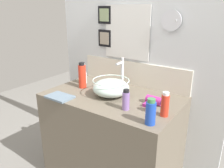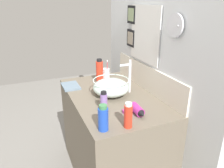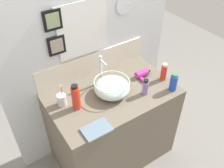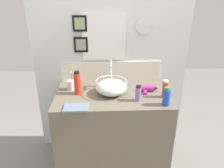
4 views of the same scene
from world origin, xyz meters
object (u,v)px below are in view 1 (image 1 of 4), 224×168
(lotion_bottle, at_px, (126,100))
(shampoo_bottle, at_px, (165,105))
(spray_bottle, at_px, (151,112))
(toothbrush_cup, at_px, (83,78))
(hand_towel, at_px, (60,97))
(faucet, at_px, (122,72))
(hair_drier, at_px, (155,101))
(soap_dispenser, at_px, (82,76))
(glass_bowl_sink, at_px, (111,87))

(lotion_bottle, height_order, shampoo_bottle, shampoo_bottle)
(shampoo_bottle, distance_m, spray_bottle, 0.16)
(toothbrush_cup, xyz_separation_m, hand_towel, (0.09, -0.39, -0.04))
(faucet, relative_size, spray_bottle, 1.68)
(faucet, xyz_separation_m, hair_drier, (0.37, -0.12, -0.13))
(hair_drier, height_order, toothbrush_cup, toothbrush_cup)
(spray_bottle, bearing_deg, faucet, 138.93)
(faucet, xyz_separation_m, spray_bottle, (0.47, -0.41, -0.08))
(toothbrush_cup, distance_m, soap_dispenser, 0.14)
(shampoo_bottle, bearing_deg, spray_bottle, -101.05)
(glass_bowl_sink, bearing_deg, hand_towel, -138.79)
(hair_drier, bearing_deg, soap_dispenser, -177.75)
(glass_bowl_sink, xyz_separation_m, toothbrush_cup, (-0.41, 0.11, -0.02))
(shampoo_bottle, relative_size, spray_bottle, 0.99)
(glass_bowl_sink, bearing_deg, toothbrush_cup, 164.39)
(faucet, height_order, lotion_bottle, faucet)
(hair_drier, xyz_separation_m, shampoo_bottle, (0.12, -0.13, 0.05))
(glass_bowl_sink, bearing_deg, faucet, 90.00)
(hair_drier, xyz_separation_m, lotion_bottle, (-0.14, -0.20, 0.04))
(lotion_bottle, xyz_separation_m, shampoo_bottle, (0.26, 0.06, 0.01))
(glass_bowl_sink, xyz_separation_m, faucet, (-0.00, 0.16, 0.09))
(faucet, relative_size, toothbrush_cup, 1.49)
(faucet, relative_size, shampoo_bottle, 1.70)
(faucet, relative_size, soap_dispenser, 1.24)
(glass_bowl_sink, relative_size, toothbrush_cup, 1.56)
(glass_bowl_sink, relative_size, faucet, 1.05)
(toothbrush_cup, bearing_deg, hair_drier, -5.16)
(toothbrush_cup, bearing_deg, hand_towel, -76.24)
(hair_drier, height_order, spray_bottle, spray_bottle)
(lotion_bottle, relative_size, spray_bottle, 0.89)
(toothbrush_cup, bearing_deg, soap_dispenser, -50.09)
(toothbrush_cup, height_order, soap_dispenser, soap_dispenser)
(faucet, xyz_separation_m, shampoo_bottle, (0.50, -0.25, -0.08))
(faucet, height_order, spray_bottle, faucet)
(toothbrush_cup, relative_size, shampoo_bottle, 1.14)
(toothbrush_cup, height_order, lotion_bottle, toothbrush_cup)
(lotion_bottle, relative_size, hand_towel, 0.71)
(faucet, height_order, toothbrush_cup, faucet)
(glass_bowl_sink, relative_size, soap_dispenser, 1.30)
(lotion_bottle, xyz_separation_m, soap_dispenser, (-0.56, 0.17, 0.04))
(toothbrush_cup, distance_m, spray_bottle, 0.94)
(toothbrush_cup, relative_size, lotion_bottle, 1.27)
(soap_dispenser, distance_m, hand_towel, 0.31)
(hand_towel, bearing_deg, shampoo_bottle, 12.75)
(spray_bottle, xyz_separation_m, hand_towel, (-0.78, -0.03, -0.07))
(faucet, xyz_separation_m, lotion_bottle, (0.23, -0.32, -0.09))
(glass_bowl_sink, height_order, hair_drier, glass_bowl_sink)
(faucet, xyz_separation_m, soap_dispenser, (-0.32, -0.15, -0.05))
(hair_drier, xyz_separation_m, toothbrush_cup, (-0.78, 0.07, 0.02))
(hair_drier, relative_size, lotion_bottle, 1.11)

